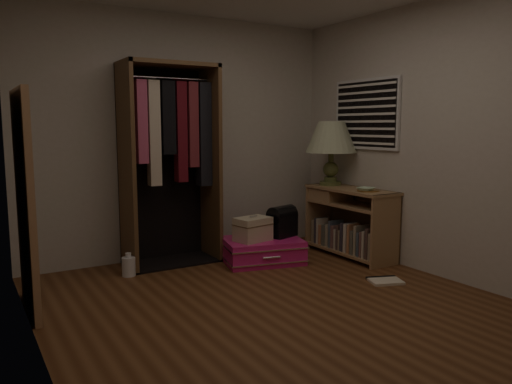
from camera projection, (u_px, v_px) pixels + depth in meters
ground at (286, 310)px, 3.89m from camera, size 4.00×4.00×0.00m
room_walls at (292, 116)px, 3.77m from camera, size 3.52×4.02×2.60m
console_bookshelf at (347, 220)px, 5.51m from camera, size 0.42×1.12×0.75m
open_wardrobe at (171, 148)px, 5.12m from camera, size 0.95×0.50×2.05m
floor_mirror at (25, 203)px, 3.76m from camera, size 0.06×0.80×1.70m
pink_suitcase at (263, 250)px, 5.24m from camera, size 0.93×0.76×0.25m
train_case at (253, 229)px, 5.13m from camera, size 0.40×0.32×0.26m
black_bag at (282, 221)px, 5.33m from camera, size 0.35×0.27×0.33m
table_lamp at (331, 139)px, 5.66m from camera, size 0.61×0.61×0.73m
brass_tray at (368, 190)px, 5.20m from camera, size 0.27×0.27×0.01m
ceramic_bowl at (366, 189)px, 5.16m from camera, size 0.22×0.22×0.04m
white_jug at (129, 266)px, 4.76m from camera, size 0.15×0.15×0.22m
floor_book at (384, 280)px, 4.59m from camera, size 0.35×0.32×0.03m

